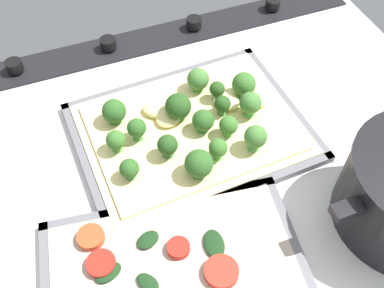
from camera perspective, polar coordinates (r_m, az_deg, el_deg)
ground_plane at (r=67.94cm, az=2.65°, el=-2.59°), size 81.08×64.54×3.00cm
stove_control_panel at (r=85.26cm, az=-4.98°, el=13.11°), size 77.84×7.00×2.60cm
baking_tray_front at (r=69.11cm, az=-0.06°, el=1.34°), size 34.96×27.48×1.30cm
broccoli_pizza at (r=67.63cm, az=0.10°, el=2.33°), size 32.45×24.97×5.96cm
baking_tray_back at (r=57.16cm, az=-1.78°, el=-17.24°), size 34.81×27.70×1.30cm
veggie_pizza_back at (r=56.57cm, az=-2.28°, el=-16.86°), size 32.10×24.99×1.90cm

